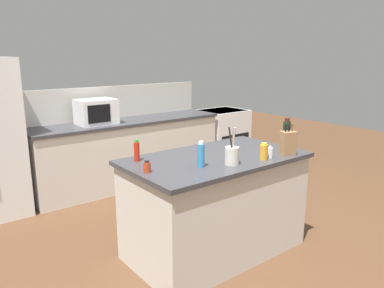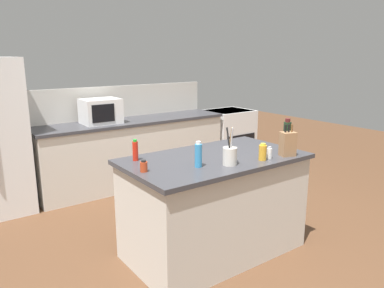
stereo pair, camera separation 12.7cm
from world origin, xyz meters
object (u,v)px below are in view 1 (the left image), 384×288
Objects in this scene: honey_jar at (264,152)px; microwave at (96,112)px; utensil_crock at (232,155)px; salt_shaker at (270,152)px; dish_soap_bottle at (201,155)px; knife_block at (288,143)px; range_oven at (222,136)px; spice_jar_paprika at (147,167)px; hot_sauce_bottle at (137,151)px; wine_bottle at (286,135)px.

microwave is at bearing 99.69° from honey_jar.
microwave reaches higher than utensil_crock.
utensil_crock reaches higher than salt_shaker.
salt_shaker is 0.69m from dish_soap_bottle.
utensil_crock reaches higher than knife_block.
knife_block is at bearing -121.20° from range_oven.
spice_jar_paprika is 0.51× the size of hot_sauce_bottle.
microwave is 1.53× the size of utensil_crock.
microwave is at bearing 101.63° from salt_shaker.
wine_bottle reaches higher than knife_block.
utensil_crock is 0.72m from spice_jar_paprika.
dish_soap_bottle is (-2.42, -2.37, 0.57)m from range_oven.
microwave is 2.29m from spice_jar_paprika.
salt_shaker reaches higher than range_oven.
knife_block reaches higher than hot_sauce_bottle.
range_oven is 3.17× the size of knife_block.
microwave is 2.59m from salt_shaker.
honey_jar is at bearing -166.18° from knife_block.
range_oven is at bearing -0.00° from microwave.
microwave is at bearing 125.25° from knife_block.
utensil_crock is 2.97× the size of salt_shaker.
utensil_crock is at bearing -131.31° from range_oven.
utensil_crock is 1.00× the size of wine_bottle.
microwave is at bearing 75.55° from spice_jar_paprika.
spice_jar_paprika is at bearing 159.40° from utensil_crock.
microwave is at bearing 75.94° from hot_sauce_bottle.
utensil_crock is at bearing 171.51° from salt_shaker.
utensil_crock is 0.33m from honey_jar.
wine_bottle is at bearing -71.23° from microwave.
utensil_crock is 0.27m from dish_soap_bottle.
knife_block reaches higher than salt_shaker.
range_oven is 4.25× the size of dish_soap_bottle.
honey_jar is 1.11m from hot_sauce_bottle.
knife_block is at bearing -135.89° from wine_bottle.
utensil_crock is at bearing -22.63° from dish_soap_bottle.
salt_shaker is 0.34× the size of wine_bottle.
spice_jar_paprika is (-1.00, 0.32, -0.03)m from honey_jar.
knife_block is 1.34× the size of dish_soap_bottle.
salt_shaker is 1.13× the size of spice_jar_paprika.
knife_block is at bearing -5.62° from honey_jar.
range_oven is at bearing 55.26° from salt_shaker.
knife_block reaches higher than spice_jar_paprika.
knife_block is 0.91× the size of utensil_crock.
dish_soap_bottle is 0.98m from wine_bottle.
range_oven is 3.64m from spice_jar_paprika.
hot_sauce_bottle is (-1.31, 0.57, -0.06)m from wine_bottle.
spice_jar_paprika reaches higher than range_oven.
dish_soap_bottle is (-0.15, -2.37, -0.06)m from microwave.
microwave is 2.37m from dish_soap_bottle.
hot_sauce_bottle is (-0.91, 0.64, 0.02)m from honey_jar.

